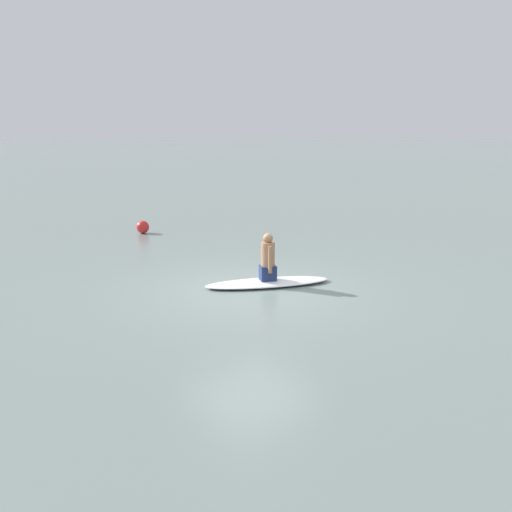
# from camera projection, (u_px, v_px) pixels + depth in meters

# --- Properties ---
(ground_plane) EXTENTS (400.00, 400.00, 0.00)m
(ground_plane) POSITION_uv_depth(u_px,v_px,m) (251.00, 291.00, 11.10)
(ground_plane) COLOR slate
(surfboard) EXTENTS (2.78, 1.88, 0.11)m
(surfboard) POSITION_uv_depth(u_px,v_px,m) (268.00, 283.00, 11.50)
(surfboard) COLOR white
(surfboard) RESTS_ON ground
(person_paddler) EXTENTS (0.42, 0.43, 1.02)m
(person_paddler) POSITION_uv_depth(u_px,v_px,m) (268.00, 259.00, 11.39)
(person_paddler) COLOR navy
(person_paddler) RESTS_ON surfboard
(buoy_marker) EXTENTS (0.41, 0.41, 0.41)m
(buoy_marker) POSITION_uv_depth(u_px,v_px,m) (143.00, 227.00, 17.42)
(buoy_marker) COLOR red
(buoy_marker) RESTS_ON ground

